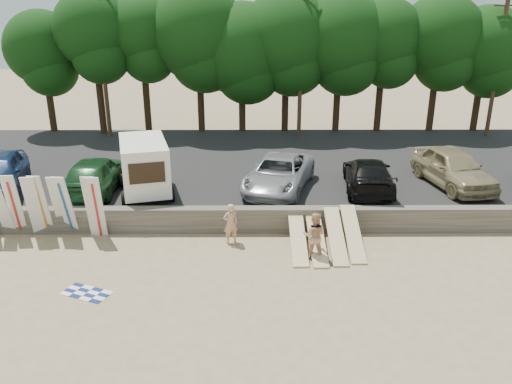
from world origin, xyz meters
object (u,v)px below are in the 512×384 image
(car_4, at_px, (453,168))
(car_3, at_px, (368,175))
(car_2, at_px, (279,174))
(beachgoer_b, at_px, (314,236))
(beachgoer_a, at_px, (231,223))
(cooler, at_px, (299,234))
(car_1, at_px, (95,174))
(box_trailer, at_px, (144,165))

(car_4, bearing_deg, car_3, 178.34)
(car_2, xyz_separation_m, beachgoer_b, (0.99, -5.26, -0.57))
(car_3, relative_size, beachgoer_a, 3.15)
(car_2, relative_size, beachgoer_a, 3.36)
(beachgoer_b, bearing_deg, cooler, -64.57)
(beachgoer_a, bearing_deg, car_1, -53.17)
(car_1, bearing_deg, beachgoer_b, 151.29)
(box_trailer, distance_m, cooler, 7.37)
(car_2, bearing_deg, car_1, -160.79)
(car_1, relative_size, car_2, 0.92)
(car_4, height_order, beachgoer_b, car_4)
(car_1, relative_size, car_4, 0.97)
(box_trailer, distance_m, car_1, 2.30)
(car_2, height_order, cooler, car_2)
(cooler, bearing_deg, car_3, 42.83)
(car_2, distance_m, beachgoer_b, 5.38)
(box_trailer, distance_m, beachgoer_b, 8.34)
(car_4, xyz_separation_m, beachgoer_b, (-6.91, -5.68, -0.70))
(box_trailer, xyz_separation_m, car_2, (5.82, 0.59, -0.60))
(box_trailer, bearing_deg, beachgoer_a, -57.17)
(car_3, xyz_separation_m, cooler, (-3.31, -3.45, -1.25))
(car_2, xyz_separation_m, car_3, (3.94, -0.15, -0.02))
(car_3, xyz_separation_m, beachgoer_a, (-5.94, -3.87, -0.63))
(box_trailer, height_order, car_1, box_trailer)
(cooler, bearing_deg, car_4, 25.57)
(car_4, bearing_deg, cooler, -160.89)
(beachgoer_a, bearing_deg, cooler, 167.27)
(car_1, bearing_deg, box_trailer, 173.51)
(beachgoer_a, bearing_deg, beachgoer_b, 135.57)
(beachgoer_b, xyz_separation_m, cooler, (-0.35, 1.66, -0.70))
(car_1, bearing_deg, cooler, 159.28)
(beachgoer_a, height_order, beachgoer_b, beachgoer_b)
(car_4, relative_size, beachgoer_a, 3.21)
(beachgoer_a, distance_m, beachgoer_b, 3.23)
(car_1, relative_size, cooler, 12.76)
(beachgoer_b, bearing_deg, box_trailer, -21.09)
(car_2, relative_size, beachgoer_b, 3.07)
(beachgoer_a, relative_size, beachgoer_b, 0.91)
(beachgoer_b, relative_size, cooler, 4.51)
(car_1, distance_m, car_2, 8.06)
(car_4, xyz_separation_m, beachgoer_a, (-9.89, -4.44, -0.77))
(car_2, relative_size, car_3, 1.07)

